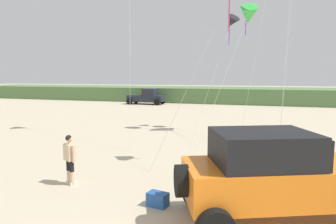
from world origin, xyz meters
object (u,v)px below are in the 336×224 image
object	(u,v)px
cooler_box	(158,199)
distant_pickup	(147,97)
jeep	(273,174)
kite_green_box	(232,22)
kite_pink_ribbon	(249,15)
person_watching	(70,157)

from	to	relation	value
cooler_box	distant_pickup	xyz separation A→B (m)	(-11.37, 28.12, 0.75)
cooler_box	distant_pickup	size ratio (longest dim) A/B	0.12
jeep	kite_green_box	distance (m)	14.39
jeep	kite_pink_ribbon	xyz separation A→B (m)	(-1.32, 12.15, 6.09)
distant_pickup	jeep	bearing A→B (deg)	-62.94
distant_pickup	kite_pink_ribbon	bearing A→B (deg)	-50.73
person_watching	kite_green_box	size ratio (longest dim) A/B	0.22
distant_pickup	kite_green_box	bearing A→B (deg)	-51.79
jeep	distant_pickup	size ratio (longest dim) A/B	1.09
jeep	person_watching	world-z (taller)	jeep
cooler_box	kite_pink_ribbon	xyz separation A→B (m)	(1.66, 12.19, 7.10)
distant_pickup	kite_green_box	size ratio (longest dim) A/B	0.60
cooler_box	kite_green_box	distance (m)	14.68
jeep	kite_pink_ribbon	distance (m)	13.65
person_watching	kite_pink_ribbon	distance (m)	14.03
distant_pickup	kite_green_box	world-z (taller)	kite_green_box
jeep	cooler_box	xyz separation A→B (m)	(-2.97, -0.04, -1.01)
jeep	kite_green_box	xyz separation A→B (m)	(-2.40, 12.91, 5.88)
kite_green_box	kite_pink_ribbon	bearing A→B (deg)	-35.08
kite_green_box	kite_pink_ribbon	size ratio (longest dim) A/B	0.94
person_watching	kite_green_box	world-z (taller)	kite_green_box
kite_green_box	kite_pink_ribbon	world-z (taller)	kite_pink_ribbon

